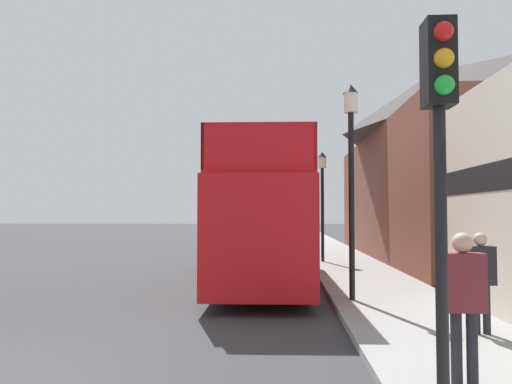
# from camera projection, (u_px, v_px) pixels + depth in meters

# --- Properties ---
(ground_plane) EXTENTS (144.00, 144.00, 0.00)m
(ground_plane) POSITION_uv_depth(u_px,v_px,m) (204.00, 252.00, 26.72)
(ground_plane) COLOR #333335
(sidewalk) EXTENTS (2.88, 108.00, 0.14)m
(sidewalk) POSITION_uv_depth(u_px,v_px,m) (336.00, 256.00, 23.39)
(sidewalk) COLOR gray
(sidewalk) RESTS_ON ground_plane
(brick_terrace_rear) EXTENTS (6.00, 18.31, 8.60)m
(brick_terrace_rear) POSITION_uv_depth(u_px,v_px,m) (436.00, 165.00, 22.56)
(brick_terrace_rear) COLOR brown
(brick_terrace_rear) RESTS_ON ground_plane
(tour_bus) EXTENTS (2.63, 10.54, 4.03)m
(tour_bus) POSITION_uv_depth(u_px,v_px,m) (264.00, 221.00, 15.36)
(tour_bus) COLOR red
(tour_bus) RESTS_ON ground_plane
(parked_car_ahead_of_bus) EXTENTS (1.92, 4.60, 1.52)m
(parked_car_ahead_of_bus) POSITION_uv_depth(u_px,v_px,m) (282.00, 242.00, 24.27)
(parked_car_ahead_of_bus) COLOR navy
(parked_car_ahead_of_bus) RESTS_ON ground_plane
(pedestrian_nearest) EXTENTS (0.46, 0.25, 1.74)m
(pedestrian_nearest) POSITION_uv_depth(u_px,v_px,m) (463.00, 293.00, 5.69)
(pedestrian_nearest) COLOR #232328
(pedestrian_nearest) RESTS_ON sidewalk
(pedestrian_second) EXTENTS (0.43, 0.24, 1.65)m
(pedestrian_second) POSITION_uv_depth(u_px,v_px,m) (481.00, 273.00, 8.14)
(pedestrian_second) COLOR #232328
(pedestrian_second) RESTS_ON sidewalk
(traffic_signal) EXTENTS (0.28, 0.42, 3.85)m
(traffic_signal) POSITION_uv_depth(u_px,v_px,m) (440.00, 125.00, 4.82)
(traffic_signal) COLOR black
(traffic_signal) RESTS_ON sidewalk
(lamp_post_nearest) EXTENTS (0.35, 0.35, 4.95)m
(lamp_post_nearest) POSITION_uv_depth(u_px,v_px,m) (351.00, 151.00, 11.45)
(lamp_post_nearest) COLOR black
(lamp_post_nearest) RESTS_ON sidewalk
(lamp_post_second) EXTENTS (0.35, 0.35, 4.49)m
(lamp_post_second) POSITION_uv_depth(u_px,v_px,m) (322.00, 185.00, 20.44)
(lamp_post_second) COLOR black
(lamp_post_second) RESTS_ON sidewalk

